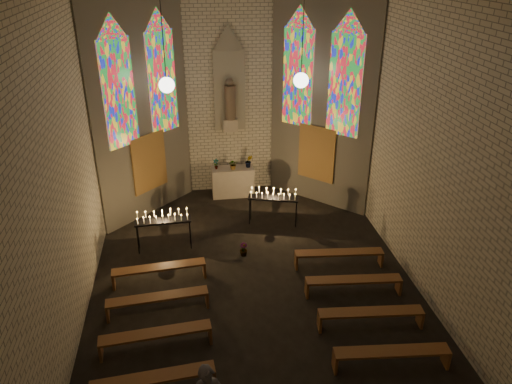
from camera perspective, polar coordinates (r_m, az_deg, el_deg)
floor at (r=12.49m, az=-0.02°, el=-11.47°), size 12.00×12.00×0.00m
room at (r=13.79m, az=-2.05°, el=9.70°), size 8.22×12.43×7.00m
altar at (r=16.88m, az=-2.67°, el=1.20°), size 1.40×0.60×1.00m
flower_vase_left at (r=16.57m, az=-4.60°, el=3.21°), size 0.22×0.18×0.36m
flower_vase_center at (r=16.52m, az=-2.60°, el=3.18°), size 0.32×0.28×0.34m
flower_vase_right at (r=16.63m, az=-0.82°, el=3.55°), size 0.26×0.22×0.44m
aisle_flower_pot at (r=13.75m, az=-1.44°, el=-6.56°), size 0.26×0.26×0.38m
votive_stand_left at (r=13.89m, az=-10.62°, el=-2.97°), size 1.54×0.42×1.12m
votive_stand_right at (r=14.92m, az=1.99°, el=-0.42°), size 1.54×0.74×1.10m
pew_left_0 at (r=12.90m, az=-11.01°, el=-8.64°), size 2.34×0.52×0.45m
pew_right_0 at (r=13.40m, az=9.47°, el=-7.04°), size 2.34×0.52×0.45m
pew_left_1 at (r=11.94m, az=-11.18°, el=-11.92°), size 2.34×0.52×0.45m
pew_right_1 at (r=12.48m, az=11.08°, el=-10.01°), size 2.34×0.52×0.45m
pew_left_2 at (r=11.01m, az=-11.39°, el=-15.75°), size 2.34×0.52×0.45m
pew_right_2 at (r=11.60m, az=12.98°, el=-13.43°), size 2.34×0.52×0.45m
pew_left_3 at (r=10.15m, az=-11.64°, el=-20.26°), size 2.34×0.52×0.45m
pew_right_3 at (r=10.78m, az=15.25°, el=-17.37°), size 2.34×0.52×0.45m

